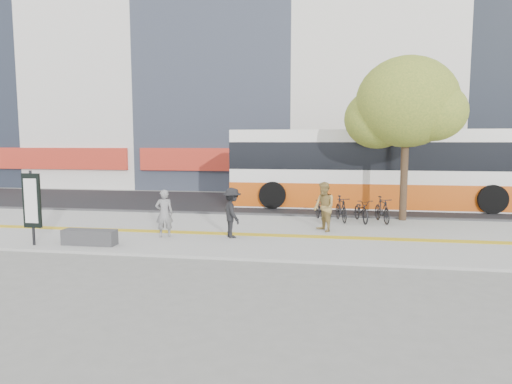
% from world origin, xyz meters
% --- Properties ---
extents(ground, '(120.00, 120.00, 0.00)m').
position_xyz_m(ground, '(0.00, 0.00, 0.00)').
color(ground, slate).
rests_on(ground, ground).
extents(sidewalk, '(40.00, 7.00, 0.08)m').
position_xyz_m(sidewalk, '(0.00, 1.50, 0.04)').
color(sidewalk, gray).
rests_on(sidewalk, ground).
extents(tactile_strip, '(40.00, 0.45, 0.01)m').
position_xyz_m(tactile_strip, '(0.00, 1.00, 0.09)').
color(tactile_strip, gold).
rests_on(tactile_strip, sidewalk).
extents(street, '(40.00, 8.00, 0.06)m').
position_xyz_m(street, '(0.00, 9.00, 0.03)').
color(street, black).
rests_on(street, ground).
extents(curb, '(40.00, 0.25, 0.14)m').
position_xyz_m(curb, '(0.00, 5.00, 0.07)').
color(curb, '#353537').
rests_on(curb, ground).
extents(bench, '(1.60, 0.45, 0.45)m').
position_xyz_m(bench, '(-2.60, -1.20, 0.30)').
color(bench, '#353537').
rests_on(bench, sidewalk).
extents(signboard, '(0.55, 0.10, 2.20)m').
position_xyz_m(signboard, '(-4.20, -1.51, 1.37)').
color(signboard, black).
rests_on(signboard, sidewalk).
extents(street_tree, '(4.40, 3.80, 6.31)m').
position_xyz_m(street_tree, '(7.18, 4.82, 4.51)').
color(street_tree, '#322316').
rests_on(street_tree, sidewalk).
extents(bus, '(13.47, 3.19, 3.59)m').
position_xyz_m(bus, '(6.51, 8.50, 1.75)').
color(bus, white).
rests_on(bus, street).
extents(bicycle_row, '(3.15, 1.75, 0.97)m').
position_xyz_m(bicycle_row, '(5.18, 4.00, 0.54)').
color(bicycle_row, black).
rests_on(bicycle_row, sidewalk).
extents(seated_woman, '(0.65, 0.54, 1.52)m').
position_xyz_m(seated_woman, '(-0.80, 0.20, 0.84)').
color(seated_woman, black).
rests_on(seated_woman, sidewalk).
extents(pedestrian_tan, '(0.97, 1.03, 1.68)m').
position_xyz_m(pedestrian_tan, '(4.20, 1.94, 0.92)').
color(pedestrian_tan, '#9B8146').
rests_on(pedestrian_tan, sidewalk).
extents(pedestrian_dark, '(1.01, 1.18, 1.59)m').
position_xyz_m(pedestrian_dark, '(1.34, 0.49, 0.87)').
color(pedestrian_dark, black).
rests_on(pedestrian_dark, sidewalk).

